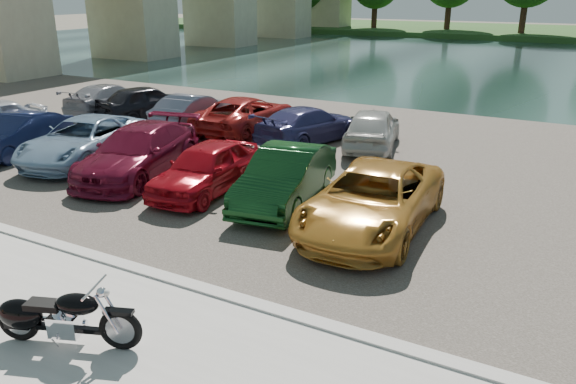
# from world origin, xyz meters

# --- Properties ---
(ground) EXTENTS (200.00, 200.00, 0.00)m
(ground) POSITION_xyz_m (0.00, 0.00, 0.00)
(ground) COLOR #595447
(ground) RESTS_ON ground
(kerb) EXTENTS (60.00, 0.30, 0.14)m
(kerb) POSITION_xyz_m (0.00, 2.00, 0.07)
(kerb) COLOR #AEABA4
(kerb) RESTS_ON ground
(parking_lot) EXTENTS (60.00, 18.00, 0.04)m
(parking_lot) POSITION_xyz_m (0.00, 11.00, 0.02)
(parking_lot) COLOR #3B3630
(parking_lot) RESTS_ON ground
(river) EXTENTS (120.00, 40.00, 0.00)m
(river) POSITION_xyz_m (0.00, 40.00, 0.00)
(river) COLOR #172A27
(river) RESTS_ON ground
(far_bank) EXTENTS (120.00, 24.00, 0.60)m
(far_bank) POSITION_xyz_m (0.00, 72.00, 0.30)
(far_bank) COLOR #254C1B
(far_bank) RESTS_ON ground
(motorcycle) EXTENTS (2.24, 1.09, 1.05)m
(motorcycle) POSITION_xyz_m (-1.18, -0.41, 0.56)
(motorcycle) COLOR black
(motorcycle) RESTS_ON promenade
(car_1) EXTENTS (2.13, 4.24, 1.33)m
(car_1) POSITION_xyz_m (-11.09, 6.39, 0.71)
(car_1) COLOR #141B3F
(car_1) RESTS_ON parking_lot
(car_2) EXTENTS (3.22, 5.29, 1.37)m
(car_2) POSITION_xyz_m (-8.54, 6.91, 0.72)
(car_2) COLOR #809EBA
(car_2) RESTS_ON parking_lot
(car_3) EXTENTS (3.05, 5.31, 1.45)m
(car_3) POSITION_xyz_m (-5.97, 6.60, 0.76)
(car_3) COLOR maroon
(car_3) RESTS_ON parking_lot
(car_4) EXTENTS (1.84, 4.06, 1.35)m
(car_4) POSITION_xyz_m (-3.39, 6.40, 0.72)
(car_4) COLOR #A20A15
(car_4) RESTS_ON parking_lot
(car_5) EXTENTS (2.14, 4.47, 1.42)m
(car_5) POSITION_xyz_m (-1.10, 6.68, 0.75)
(car_5) COLOR #103B17
(car_5) RESTS_ON parking_lot
(car_6) EXTENTS (2.60, 5.24, 1.43)m
(car_6) POSITION_xyz_m (1.42, 6.19, 0.75)
(car_6) COLOR #BB7F2B
(car_6) RESTS_ON parking_lot
(car_7) EXTENTS (2.17, 4.61, 1.30)m
(car_7) POSITION_xyz_m (-13.34, 12.70, 0.69)
(car_7) COLOR gray
(car_7) RESTS_ON parking_lot
(car_8) EXTENTS (2.83, 4.50, 1.43)m
(car_8) POSITION_xyz_m (-11.17, 12.68, 0.75)
(car_8) COLOR black
(car_8) RESTS_ON parking_lot
(car_9) EXTENTS (1.73, 4.17, 1.34)m
(car_9) POSITION_xyz_m (-8.41, 12.29, 0.71)
(car_9) COLOR slate
(car_9) RESTS_ON parking_lot
(car_10) EXTENTS (2.35, 4.97, 1.37)m
(car_10) POSITION_xyz_m (-6.15, 12.65, 0.73)
(car_10) COLOR maroon
(car_10) RESTS_ON parking_lot
(car_11) EXTENTS (2.82, 4.77, 1.30)m
(car_11) POSITION_xyz_m (-3.35, 12.40, 0.69)
(car_11) COLOR navy
(car_11) RESTS_ON parking_lot
(car_12) EXTENTS (2.60, 4.42, 1.41)m
(car_12) POSITION_xyz_m (-1.08, 12.80, 0.75)
(car_12) COLOR #BAB9B5
(car_12) RESTS_ON parking_lot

